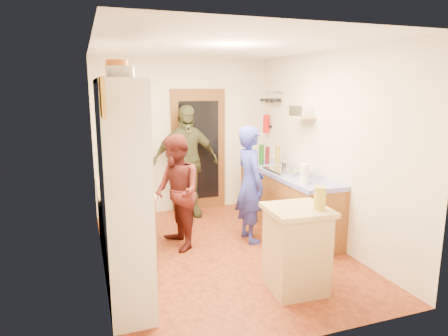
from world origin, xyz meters
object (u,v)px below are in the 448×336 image
right_counter_base (286,202)px  person_hob (253,184)px  person_left (177,192)px  hutch_body (124,195)px  person_back (187,162)px  island_base (296,251)px

right_counter_base → person_hob: 0.81m
right_counter_base → person_left: (-1.70, -0.12, 0.35)m
hutch_body → person_hob: size_ratio=1.36×
right_counter_base → person_left: bearing=-175.9°
hutch_body → person_back: size_ratio=1.19×
person_hob → right_counter_base: bearing=-70.2°
right_counter_base → person_left: size_ratio=1.43×
hutch_body → person_back: bearing=62.8°
right_counter_base → person_back: bearing=137.9°
right_counter_base → island_base: bearing=-115.2°
person_hob → person_back: 1.50m
island_base → person_hob: person_hob is taller
right_counter_base → person_left: person_left is taller
person_hob → person_back: (-0.58, 1.38, 0.12)m
right_counter_base → island_base: (-0.80, -1.69, 0.01)m
person_hob → person_left: size_ratio=1.06×
hutch_body → person_back: hutch_body is taller
hutch_body → right_counter_base: bearing=27.5°
person_left → person_back: 1.34m
person_hob → island_base: bearing=174.3°
island_base → person_left: bearing=120.0°
right_counter_base → island_base: size_ratio=2.56×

